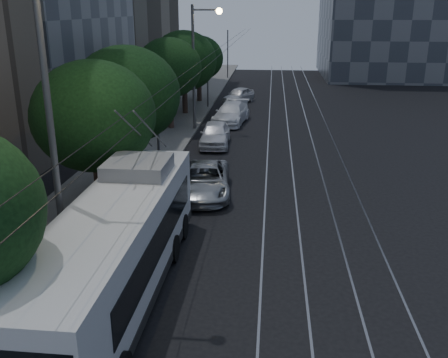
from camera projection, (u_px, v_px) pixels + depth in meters
name	position (u px, v px, depth m)	size (l,w,h in m)	color
ground	(252.00, 284.00, 16.42)	(120.00, 120.00, 0.00)	black
sidewalk	(160.00, 133.00, 35.90)	(5.00, 90.00, 0.15)	#65625E
tram_rails	(300.00, 137.00, 35.02)	(4.52, 90.00, 0.02)	gray
overhead_wires	(194.00, 86.00, 34.57)	(2.23, 90.00, 6.00)	black
trolleybus	(117.00, 248.00, 15.18)	(2.72, 12.32, 5.63)	silver
pickup_silver	(204.00, 180.00, 24.11)	(2.44, 5.29, 1.47)	#A4A7AB
car_white_a	(215.00, 134.00, 32.68)	(1.85, 4.59, 1.56)	white
car_white_b	(231.00, 113.00, 39.00)	(2.22, 5.46, 1.58)	white
car_white_c	(234.00, 108.00, 41.54)	(1.43, 4.10, 1.35)	silver
car_white_d	(239.00, 95.00, 47.35)	(1.73, 4.29, 1.46)	silver
tree_1	(94.00, 116.00, 19.58)	(4.88, 4.88, 6.79)	#30211A
tree_2	(126.00, 95.00, 23.85)	(5.19, 5.19, 7.01)	#30211A
tree_3	(169.00, 68.00, 35.86)	(4.75, 4.75, 6.67)	#30211A
tree_4	(184.00, 61.00, 41.02)	(5.44, 5.44, 6.93)	#30211A
tree_5	(199.00, 58.00, 46.68)	(4.60, 4.60, 6.22)	#30211A
streetlamp_near	(60.00, 78.00, 13.69)	(2.71, 0.44, 11.40)	#59595B
streetlamp_far	(199.00, 56.00, 35.26)	(2.18, 0.44, 8.85)	#59595B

